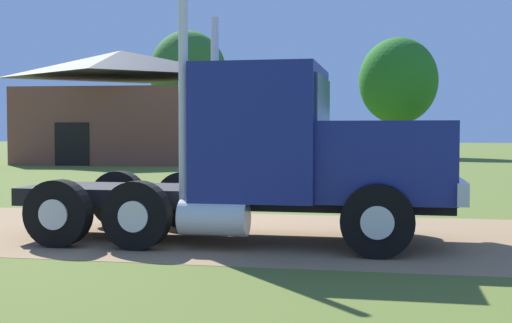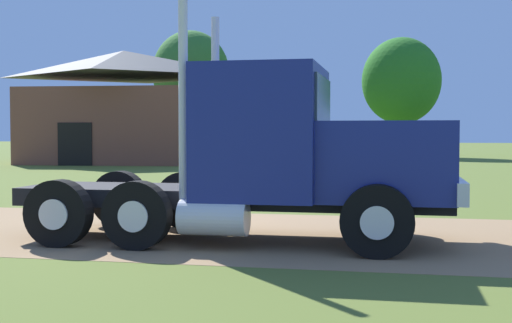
% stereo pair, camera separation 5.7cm
% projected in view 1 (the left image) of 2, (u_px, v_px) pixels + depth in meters
% --- Properties ---
extents(ground_plane, '(200.00, 200.00, 0.00)m').
position_uv_depth(ground_plane, '(199.00, 232.00, 11.77)').
color(ground_plane, '#566627').
extents(dirt_track, '(120.00, 5.61, 0.01)m').
position_uv_depth(dirt_track, '(199.00, 232.00, 11.77)').
color(dirt_track, '#94734D').
rests_on(dirt_track, ground_plane).
extents(truck_foreground_white, '(6.95, 2.71, 3.71)m').
position_uv_depth(truck_foreground_white, '(283.00, 158.00, 10.76)').
color(truck_foreground_white, black).
rests_on(truck_foreground_white, ground_plane).
extents(shed_building, '(10.97, 8.17, 6.23)m').
position_uv_depth(shed_building, '(121.00, 109.00, 38.12)').
color(shed_building, brown).
rests_on(shed_building, ground_plane).
extents(tree_left, '(5.22, 5.22, 8.60)m').
position_uv_depth(tree_left, '(188.00, 73.00, 46.59)').
color(tree_left, '#513823').
rests_on(tree_left, ground_plane).
extents(tree_mid, '(5.42, 5.42, 8.23)m').
position_uv_depth(tree_mid, '(398.00, 81.00, 47.32)').
color(tree_mid, '#513823').
rests_on(tree_mid, ground_plane).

